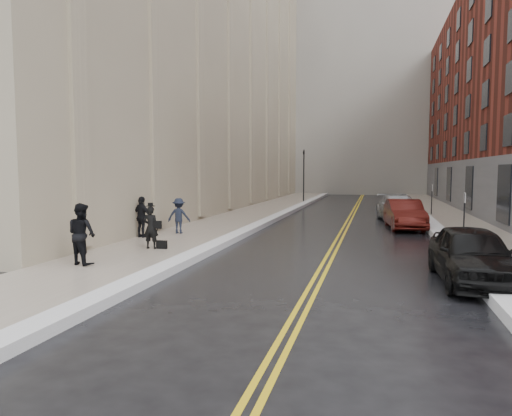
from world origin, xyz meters
The scene contains 22 objects.
ground centered at (0.00, 0.00, 0.00)m, with size 160.00×160.00×0.00m, color black.
sidewalk_left centered at (-4.50, 16.00, 0.07)m, with size 4.00×64.00×0.15m, color gray.
sidewalk_right centered at (9.00, 16.00, 0.07)m, with size 3.00×64.00×0.15m, color gray.
lane_stripe_a centered at (2.38, 16.00, 0.00)m, with size 0.12×64.00×0.01m, color gold.
lane_stripe_b centered at (2.62, 16.00, 0.00)m, with size 0.12×64.00×0.01m, color gold.
snow_ridge_left centered at (-2.20, 16.00, 0.13)m, with size 0.70×60.80×0.26m, color silver.
snow_ridge_right centered at (7.15, 16.00, 0.15)m, with size 0.85×60.80×0.30m, color silver.
building_left centered at (-14.50, 23.00, 17.50)m, with size 16.00×50.00×35.00m, color #9E9177.
tower_far_center centered at (1.00, 56.00, 26.00)m, with size 28.00×16.00×52.00m, color gray.
tower_far_right centered at (14.00, 66.00, 22.00)m, with size 22.00×18.00×44.00m, color slate.
tower_far_left centered at (-12.00, 72.00, 30.00)m, with size 22.00×18.00×60.00m, color slate.
traffic_signal centered at (-2.60, 30.00, 3.08)m, with size 0.18×0.15×5.20m.
parking_sign_near centered at (7.90, 8.00, 1.36)m, with size 0.06×0.35×2.23m.
parking_sign_far centered at (7.90, 20.00, 1.36)m, with size 0.06×0.35×2.23m.
car_black centered at (6.77, 0.17, 0.81)m, with size 1.92×4.78×1.63m, color black.
car_maroon centered at (5.66, 12.46, 0.81)m, with size 1.70×4.89×1.61m, color #45100C.
car_silver_near centered at (5.54, 16.46, 0.83)m, with size 2.31×5.69×1.65m, color #9DA0A5.
car_silver_far centered at (5.70, 22.90, 0.65)m, with size 2.15×4.66×1.30m, color gray.
pedestrian_main centered at (-4.33, 2.31, 0.98)m, with size 0.61×0.40×1.66m, color black.
pedestrian_a centered at (-5.07, -0.97, 1.15)m, with size 0.97×0.75×1.99m, color black.
pedestrian_b centered at (-5.10, 6.64, 1.01)m, with size 1.10×0.64×1.71m, color black.
pedestrian_c centered at (-6.16, 4.96, 1.09)m, with size 1.10×0.46×1.87m, color black.
Camera 1 is at (4.08, -13.66, 3.18)m, focal length 32.00 mm.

